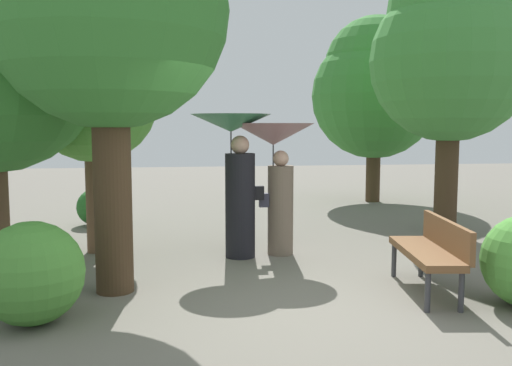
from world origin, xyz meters
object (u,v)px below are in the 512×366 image
Objects in this scene: person_right at (275,157)px; park_bench at (432,248)px; tree_mid_right at (451,47)px; tree_far_back at (93,86)px; person_left at (235,161)px; tree_near_right at (375,86)px.

person_right is 1.23× the size of park_bench.
person_right is 3.96m from tree_mid_right.
tree_mid_right is 5.99m from tree_far_back.
park_bench is at bearing -137.99° from person_left.
tree_near_right is 4.02m from tree_mid_right.
tree_near_right is at bearing 38.06° from tree_far_back.
person_right is at bearing -123.03° from tree_near_right.
person_left is at bearing -17.55° from tree_far_back.
park_bench is (2.01, -2.01, -0.88)m from person_left.
tree_near_right is at bearing 172.71° from park_bench.
person_left is 1.32× the size of park_bench.
person_left is 0.45× the size of tree_near_right.
person_left is 0.42× the size of tree_mid_right.
person_left is 4.51m from tree_mid_right.
tree_near_right is (4.02, 5.36, 1.45)m from person_left.
tree_mid_right is (1.88, 3.37, 2.72)m from park_bench.
person_right is at bearing -84.36° from person_left.
person_left is 2.97m from park_bench.
person_right is at bearing -11.87° from tree_far_back.
tree_near_right reaches higher than person_right.
tree_near_right is 1.25× the size of tree_far_back.
person_left reaches higher than park_bench.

